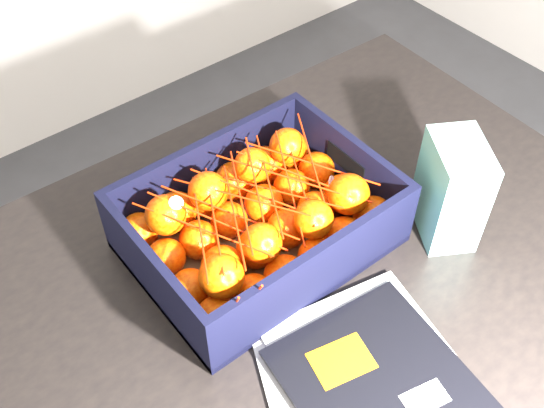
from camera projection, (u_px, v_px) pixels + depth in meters
table at (266, 346)px, 0.95m from camera, size 1.22×0.84×0.75m
magazine_stack at (378, 397)px, 0.78m from camera, size 0.32×0.35×0.02m
produce_crate at (259, 227)px, 0.93m from camera, size 0.36×0.27×0.11m
clementine_heap at (261, 218)px, 0.92m from camera, size 0.34×0.25×0.11m
mesh_net at (257, 200)px, 0.88m from camera, size 0.29×0.24×0.09m
retail_carton at (451, 190)px, 0.92m from camera, size 0.12×0.13×0.16m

